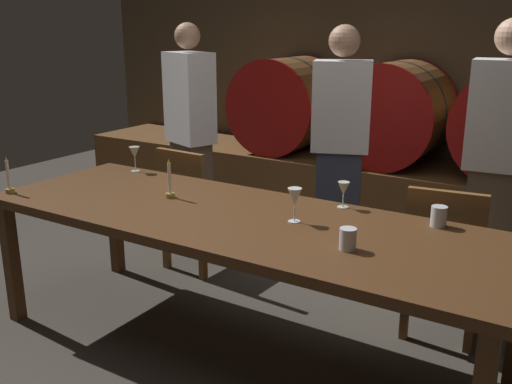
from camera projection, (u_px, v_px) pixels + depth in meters
ground_plane at (231, 344)px, 3.19m from camera, size 9.01×9.01×0.00m
back_wall at (416, 60)px, 5.20m from camera, size 6.93×0.24×2.76m
barrel_shelf at (386, 193)px, 5.06m from camera, size 6.24×0.90×0.54m
wine_barrel_left at (288, 104)px, 5.38m from camera, size 0.87×0.78×0.87m
wine_barrel_center at (395, 113)px, 4.85m from camera, size 0.87×0.78×0.87m
dining_table at (237, 227)px, 2.94m from camera, size 2.76×0.94×0.77m
chair_left at (192, 204)px, 4.04m from camera, size 0.42×0.42×0.88m
chair_right at (444, 256)px, 3.14m from camera, size 0.45×0.45×0.88m
guest_left at (191, 135)px, 4.44m from camera, size 0.44×0.36×1.70m
guest_center at (340, 150)px, 3.95m from camera, size 0.44×0.36×1.69m
guest_right at (498, 171)px, 3.32m from camera, size 0.40×0.28×1.73m
candle_left at (9, 183)px, 3.29m from camera, size 0.05×0.05×0.21m
candle_right at (170, 187)px, 3.20m from camera, size 0.05×0.05×0.22m
wine_glass_left at (135, 153)px, 3.75m from camera, size 0.07×0.07×0.16m
wine_glass_center at (295, 198)px, 2.79m from camera, size 0.07×0.07×0.17m
wine_glass_right at (344, 190)px, 3.02m from camera, size 0.06×0.06×0.14m
cup_left at (348, 239)px, 2.47m from camera, size 0.07×0.07×0.10m
cup_right at (439, 216)px, 2.75m from camera, size 0.08×0.08×0.10m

